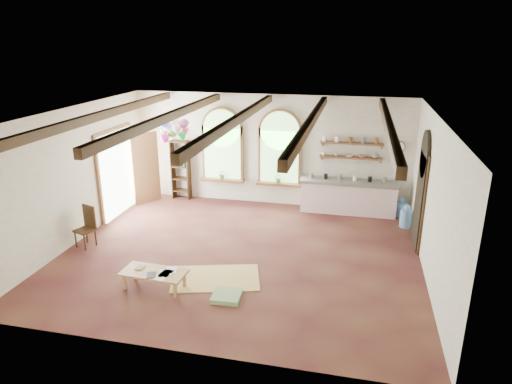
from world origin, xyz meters
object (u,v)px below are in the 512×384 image
(kitchen_counter, at_px, (348,196))
(coffee_table, at_px, (154,274))
(side_chair, at_px, (86,235))
(balloon_cluster, at_px, (174,129))

(kitchen_counter, bearing_deg, coffee_table, -125.47)
(side_chair, xyz_separation_m, balloon_cluster, (1.24, 2.68, 2.07))
(coffee_table, distance_m, balloon_cluster, 4.71)
(side_chair, relative_size, balloon_cluster, 0.84)
(kitchen_counter, bearing_deg, side_chair, -148.97)
(kitchen_counter, xyz_separation_m, side_chair, (-5.94, -3.58, -0.19))
(balloon_cluster, bearing_deg, kitchen_counter, 10.84)
(kitchen_counter, xyz_separation_m, balloon_cluster, (-4.70, -0.90, 1.87))
(side_chair, bearing_deg, kitchen_counter, 31.03)
(coffee_table, distance_m, side_chair, 2.77)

